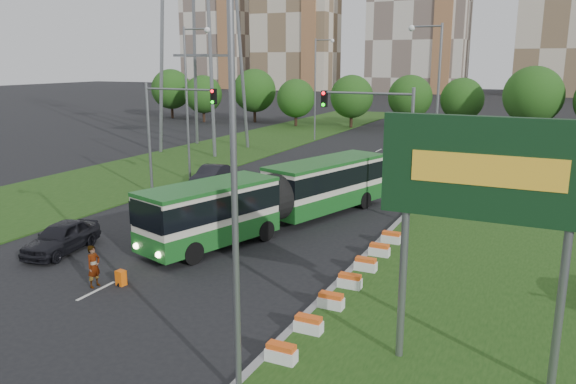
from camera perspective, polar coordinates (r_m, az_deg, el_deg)
The scene contains 20 objects.
ground at distance 28.10m, azimuth -5.86°, elevation -6.62°, with size 360.00×360.00×0.00m, color black.
grass_median at distance 31.98m, azimuth 22.75°, elevation -5.00°, with size 14.00×60.00×0.15m, color #1D4313.
median_kerb at distance 32.90m, azimuth 10.60°, elevation -3.64°, with size 0.30×60.00×0.18m, color gray.
left_verge at distance 57.99m, azimuth -8.38°, elevation 3.71°, with size 12.00×110.00×0.10m, color #1D4313.
lane_markings at distance 46.73m, azimuth 3.67°, elevation 1.47°, with size 0.20×100.00×0.01m, color silver, non-canonical shape.
flower_planters at distance 24.08m, azimuth 6.29°, elevation -8.96°, with size 1.10×13.70×0.60m, color white, non-canonical shape.
billboard at distance 16.95m, azimuth 19.50°, elevation 1.06°, with size 6.00×0.37×8.00m.
traffic_mast_median at distance 34.03m, azimuth 9.77°, elevation 6.02°, with size 5.76×0.32×8.00m.
traffic_mast_left at distance 39.97m, azimuth -12.20°, elevation 6.97°, with size 5.76×0.32×8.00m.
street_lamps at distance 36.80m, azimuth -2.02°, elevation 7.75°, with size 36.00×60.00×12.00m, color slate, non-canonical shape.
tree_line at distance 77.80m, azimuth 22.71°, elevation 8.54°, with size 120.00×8.00×9.00m, color #1C5015, non-canonical shape.
apartment_tower_west at distance 190.24m, azimuth 0.80°, elevation 17.61°, with size 26.00×15.00×48.00m, color beige.
apartment_tower_cwest at distance 177.62m, azimuth 13.26°, elevation 18.24°, with size 28.00×15.00×52.00m, color beige.
apartment_tower_ceast at distance 173.24m, azimuth 26.86°, elevation 17.01°, with size 25.00×15.00×50.00m, color beige.
midrise_west at distance 204.17m, azimuth -7.18°, elevation 15.53°, with size 22.00×14.00×36.00m, color beige.
articulated_bus at distance 32.66m, azimuth -1.24°, elevation -0.41°, with size 2.79×17.92×2.95m.
car_left_near at distance 30.70m, azimuth -22.03°, elevation -4.28°, with size 1.85×4.60×1.57m, color black.
car_left_far at distance 43.90m, azimuth -7.77°, elevation 1.65°, with size 1.67×4.79×1.58m, color black.
pedestrian at distance 25.58m, azimuth -19.13°, elevation -7.14°, with size 0.68×0.44×1.86m, color gray.
shopping_trolley at distance 25.60m, azimuth -16.60°, elevation -8.37°, with size 0.39×0.41×0.67m.
Camera 1 is at (13.82, -22.54, 9.52)m, focal length 35.00 mm.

